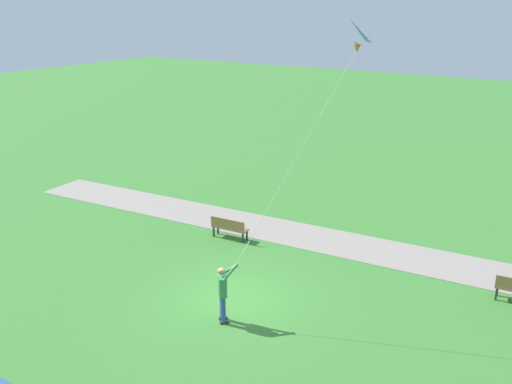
{
  "coord_description": "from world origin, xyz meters",
  "views": [
    {
      "loc": [
        12.6,
        8.99,
        8.87
      ],
      "look_at": [
        0.61,
        1.24,
        3.98
      ],
      "focal_mm": 38.98,
      "sensor_mm": 36.0,
      "label": 1
    }
  ],
  "objects": [
    {
      "name": "flying_kite",
      "position": [
        -1.26,
        2.9,
        8.01
      ],
      "size": [
        2.94,
        2.71,
        6.68
      ],
      "color": "blue"
    },
    {
      "name": "park_bench_near_walkway",
      "position": [
        -3.78,
        -2.86,
        0.51
      ],
      "size": [
        0.55,
        1.53,
        0.88
      ],
      "color": "olive",
      "rests_on": "ground"
    },
    {
      "name": "walkway_path",
      "position": [
        -5.83,
        2.0,
        0.01
      ],
      "size": [
        4.86,
        32.09,
        0.02
      ],
      "primitive_type": "cube",
      "rotation": [
        0.0,
        0.0,
        0.08
      ],
      "color": "gray",
      "rests_on": "ground"
    },
    {
      "name": "ground_plane",
      "position": [
        0.0,
        0.0,
        0.0
      ],
      "size": [
        120.0,
        120.0,
        0.0
      ],
      "primitive_type": "plane",
      "color": "#3D7F33"
    },
    {
      "name": "person_kite_flyer",
      "position": [
        1.2,
        0.49,
        1.05
      ],
      "size": [
        0.59,
        0.59,
        1.83
      ],
      "color": "#232328",
      "rests_on": "ground"
    }
  ]
}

